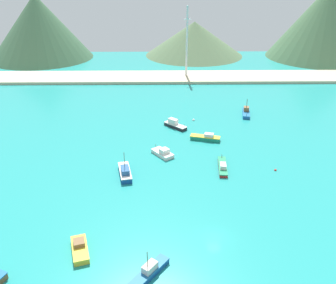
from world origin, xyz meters
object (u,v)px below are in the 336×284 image
fishing_boat_2 (246,112)px  fishing_boat_4 (206,138)px  fishing_boat_7 (223,167)px  fishing_boat_0 (163,153)px  fishing_boat_1 (146,275)px  buoy_1 (275,170)px  fishing_boat_5 (125,172)px  buoy_0 (194,120)px  fishing_boat_3 (175,125)px  fishing_boat_6 (80,249)px  radio_tower (187,42)px

fishing_boat_2 → fishing_boat_4: (-16.46, -20.58, -0.03)m
fishing_boat_4 → fishing_boat_7: fishing_boat_4 is taller
fishing_boat_0 → fishing_boat_4: (12.91, 9.75, 0.02)m
fishing_boat_1 → fishing_boat_4: fishing_boat_1 is taller
fishing_boat_1 → buoy_1: 47.62m
fishing_boat_5 → buoy_0: (19.89, 35.80, -0.87)m
fishing_boat_3 → fishing_boat_5: fishing_boat_5 is taller
fishing_boat_0 → fishing_boat_1: (-2.93, -44.10, -0.03)m
fishing_boat_5 → buoy_1: size_ratio=15.14×
fishing_boat_5 → fishing_boat_6: (-5.78, -26.90, -0.29)m
fishing_boat_1 → buoy_1: fishing_boat_1 is taller
buoy_1 → radio_tower: 90.26m
fishing_boat_4 → fishing_boat_5: size_ratio=1.00×
buoy_0 → fishing_boat_7: bearing=-81.3°
radio_tower → fishing_boat_0: bearing=-98.0°
fishing_boat_7 → buoy_0: size_ratio=11.29×
fishing_boat_2 → fishing_boat_6: fishing_boat_2 is taller
fishing_boat_2 → fishing_boat_1: bearing=-113.5°
buoy_0 → fishing_boat_5: bearing=-119.1°
fishing_boat_0 → buoy_0: bearing=67.5°
fishing_boat_2 → fishing_boat_5: bearing=-133.4°
fishing_boat_3 → fishing_boat_6: fishing_boat_3 is taller
fishing_boat_0 → fishing_boat_7: size_ratio=0.74×
fishing_boat_2 → fishing_boat_3: bearing=-157.0°
fishing_boat_0 → fishing_boat_5: bearing=-131.5°
fishing_boat_0 → fishing_boat_5: size_ratio=0.80×
fishing_boat_4 → fishing_boat_6: bearing=-120.7°
buoy_1 → fishing_boat_4: bearing=130.9°
fishing_boat_0 → fishing_boat_4: 16.17m
fishing_boat_5 → fishing_boat_6: size_ratio=1.21×
fishing_boat_3 → buoy_1: bearing=-48.4°
buoy_0 → buoy_1: buoy_0 is taller
fishing_boat_2 → buoy_1: 39.00m
fishing_boat_1 → fishing_boat_6: 13.93m
fishing_boat_1 → fishing_boat_6: (-12.30, 6.53, -0.01)m
buoy_0 → buoy_1: (18.44, -33.79, -0.05)m
fishing_boat_4 → fishing_boat_6: 55.05m
fishing_boat_1 → fishing_boat_3: bearing=83.9°
fishing_boat_2 → buoy_1: (-0.50, -38.99, -0.73)m
fishing_boat_4 → buoy_0: bearing=99.2°
fishing_boat_2 → fishing_boat_5: 56.47m
fishing_boat_0 → fishing_boat_2: fishing_boat_2 is taller
fishing_boat_0 → fishing_boat_1: bearing=-93.8°
fishing_boat_0 → fishing_boat_5: (-9.46, -10.67, 0.25)m
fishing_boat_1 → fishing_boat_7: size_ratio=1.02×
fishing_boat_0 → buoy_0: size_ratio=8.40×
fishing_boat_3 → fishing_boat_4: 13.29m
fishing_boat_4 → radio_tower: size_ratio=0.29×
buoy_1 → fishing_boat_1: bearing=-131.9°
buoy_1 → fishing_boat_5: bearing=-177.0°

